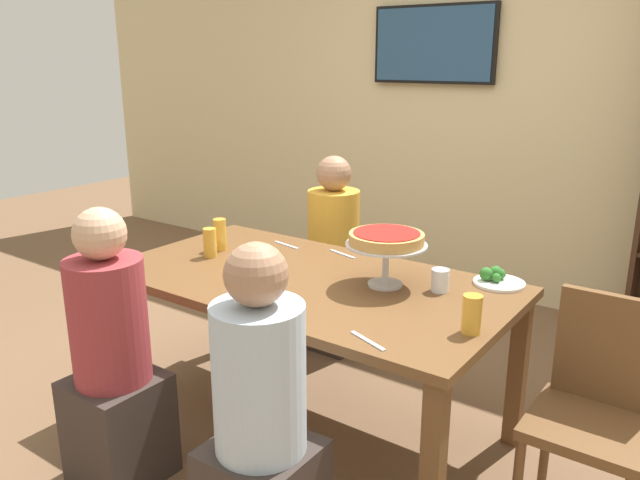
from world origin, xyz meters
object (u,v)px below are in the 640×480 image
at_px(cutlery_fork_near, 286,245).
at_px(diner_near_right, 261,436).
at_px(diner_far_left, 333,267).
at_px(water_glass_clear_near, 440,280).
at_px(beer_glass_amber_spare, 472,314).
at_px(beer_glass_amber_short, 220,235).
at_px(dining_table, 307,295).
at_px(cutlery_knife_near, 368,341).
at_px(salad_plate_near_diner, 252,256).
at_px(chair_head_east, 595,404).
at_px(beer_glass_amber_tall, 210,243).
at_px(deep_dish_pizza_stand, 386,242).
at_px(cutlery_fork_far, 342,254).
at_px(salad_plate_far_diner, 496,279).
at_px(diner_near_left, 113,369).
at_px(television, 433,44).

bearing_deg(cutlery_fork_near, diner_near_right, 136.17).
relative_size(diner_far_left, water_glass_clear_near, 11.94).
relative_size(diner_far_left, cutlery_fork_near, 6.39).
bearing_deg(beer_glass_amber_spare, beer_glass_amber_short, 171.82).
relative_size(dining_table, beer_glass_amber_spare, 12.71).
relative_size(cutlery_fork_near, cutlery_knife_near, 1.00).
bearing_deg(diner_far_left, dining_table, 26.73).
xyz_separation_m(diner_far_left, salad_plate_near_diner, (0.02, -0.73, 0.26)).
relative_size(chair_head_east, beer_glass_amber_tall, 6.08).
distance_m(deep_dish_pizza_stand, salad_plate_near_diner, 0.74).
distance_m(deep_dish_pizza_stand, water_glass_clear_near, 0.27).
height_order(diner_near_right, cutlery_knife_near, diner_near_right).
distance_m(cutlery_fork_near, cutlery_fork_far, 0.32).
bearing_deg(diner_near_right, cutlery_fork_near, 34.78).
distance_m(diner_near_right, beer_glass_amber_spare, 0.84).
xyz_separation_m(dining_table, salad_plate_near_diner, (-0.38, 0.07, 0.09)).
bearing_deg(salad_plate_near_diner, cutlery_fork_near, 90.12).
relative_size(chair_head_east, salad_plate_near_diner, 3.91).
distance_m(dining_table, salad_plate_far_diner, 0.83).
xyz_separation_m(beer_glass_amber_short, water_glass_clear_near, (1.16, 0.11, -0.03)).
bearing_deg(cutlery_fork_near, cutlery_knife_near, 153.44).
relative_size(diner_near_right, diner_near_left, 1.00).
bearing_deg(dining_table, chair_head_east, 4.22).
height_order(salad_plate_near_diner, beer_glass_amber_tall, beer_glass_amber_tall).
xyz_separation_m(beer_glass_amber_tall, cutlery_fork_far, (0.51, 0.41, -0.07)).
relative_size(deep_dish_pizza_stand, salad_plate_far_diner, 1.58).
bearing_deg(cutlery_fork_far, diner_near_right, 125.96).
bearing_deg(beer_glass_amber_tall, dining_table, 3.11).
height_order(chair_head_east, water_glass_clear_near, chair_head_east).
xyz_separation_m(salad_plate_near_diner, beer_glass_amber_spare, (1.20, -0.19, 0.06)).
bearing_deg(diner_near_left, deep_dish_pizza_stand, -40.08).
bearing_deg(deep_dish_pizza_stand, beer_glass_amber_short, -177.79).
bearing_deg(diner_near_left, salad_plate_near_diner, -1.08).
height_order(dining_table, cutlery_knife_near, cutlery_knife_near).
bearing_deg(salad_plate_far_diner, television, 124.53).
bearing_deg(television, beer_glass_amber_spare, -60.32).
bearing_deg(diner_near_right, diner_far_left, 26.57).
height_order(television, diner_near_left, television).
height_order(diner_near_right, salad_plate_far_diner, diner_near_right).
xyz_separation_m(beer_glass_amber_tall, cutlery_fork_near, (0.18, 0.36, -0.07)).
bearing_deg(dining_table, salad_plate_near_diner, 170.25).
xyz_separation_m(diner_near_left, salad_plate_far_diner, (1.11, 1.17, 0.27)).
bearing_deg(beer_glass_amber_tall, water_glass_clear_near, 11.03).
xyz_separation_m(salad_plate_near_diner, cutlery_fork_near, (-0.00, 0.27, -0.01)).
relative_size(cutlery_knife_near, cutlery_fork_far, 1.00).
relative_size(dining_table, diner_far_left, 1.56).
distance_m(deep_dish_pizza_stand, beer_glass_amber_tall, 0.92).
bearing_deg(cutlery_knife_near, salad_plate_near_diner, 174.40).
bearing_deg(beer_glass_amber_tall, television, 86.96).
height_order(deep_dish_pizza_stand, salad_plate_far_diner, deep_dish_pizza_stand).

